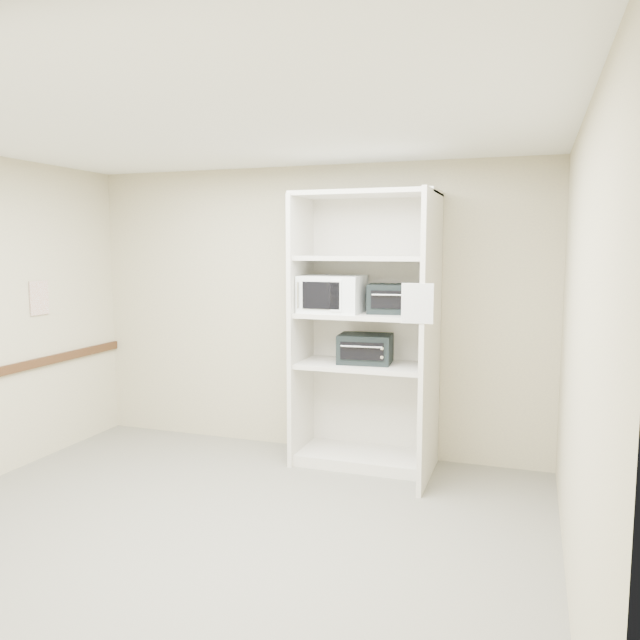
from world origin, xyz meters
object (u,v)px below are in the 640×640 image
(shelving_unit, at_px, (370,340))
(toaster_oven_upper, at_px, (394,299))
(microwave, at_px, (332,294))
(toaster_oven_lower, at_px, (365,349))

(shelving_unit, distance_m, toaster_oven_upper, 0.42)
(toaster_oven_upper, bearing_deg, shelving_unit, -172.52)
(shelving_unit, xyz_separation_m, toaster_oven_upper, (0.19, 0.05, 0.37))
(shelving_unit, xyz_separation_m, microwave, (-0.34, -0.03, 0.40))
(shelving_unit, height_order, toaster_oven_lower, shelving_unit)
(shelving_unit, height_order, microwave, shelving_unit)
(shelving_unit, relative_size, microwave, 4.46)
(toaster_oven_upper, distance_m, toaster_oven_lower, 0.51)
(toaster_oven_lower, bearing_deg, shelving_unit, -29.48)
(microwave, xyz_separation_m, toaster_oven_lower, (0.29, 0.05, -0.48))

